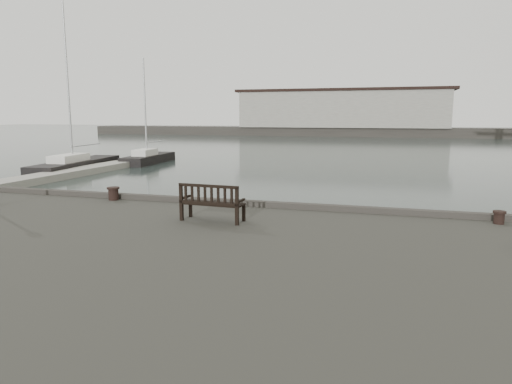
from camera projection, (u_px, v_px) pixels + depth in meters
The scene contains 8 objects.
ground at pixel (282, 252), 15.32m from camera, with size 400.00×400.00×0.00m, color black.
pontoon at pixel (24, 181), 30.36m from camera, with size 2.00×24.00×0.50m, color #9E9D93.
breakwater at pixel (357, 117), 102.88m from camera, with size 140.00×9.50×12.20m.
bench at pixel (212, 210), 12.97m from camera, with size 1.85×0.73×1.05m.
bollard_left at pixel (113, 194), 16.26m from camera, with size 0.44×0.44×0.46m, color black.
bollard_right at pixel (499, 217), 12.65m from camera, with size 0.35×0.35×0.36m, color black.
yacht_b at pixel (77, 167), 38.90m from camera, with size 3.99×11.48×14.70m.
yacht_d at pixel (149, 160), 44.66m from camera, with size 2.89×8.38×10.53m.
Camera 1 is at (3.38, -14.41, 4.52)m, focal length 32.00 mm.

